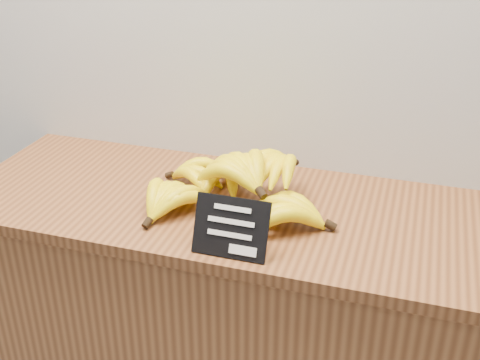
# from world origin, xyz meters

# --- Properties ---
(counter) EXTENTS (1.28, 0.50, 0.90)m
(counter) POSITION_xyz_m (0.20, 2.75, 0.45)
(counter) COLOR #92592F
(counter) RESTS_ON ground
(counter_top) EXTENTS (1.46, 0.54, 0.03)m
(counter_top) POSITION_xyz_m (0.20, 2.75, 0.92)
(counter_top) COLOR brown
(counter_top) RESTS_ON counter
(chalkboard_sign) EXTENTS (0.16, 0.06, 0.12)m
(chalkboard_sign) POSITION_xyz_m (0.23, 2.54, 0.99)
(chalkboard_sign) COLOR black
(chalkboard_sign) RESTS_ON counter_top
(banana_pile) EXTENTS (0.52, 0.37, 0.13)m
(banana_pile) POSITION_xyz_m (0.17, 2.74, 0.98)
(banana_pile) COLOR #FAE70A
(banana_pile) RESTS_ON counter_top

